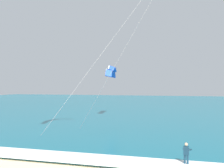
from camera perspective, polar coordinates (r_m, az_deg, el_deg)
sea at (r=77.68m, az=17.39°, el=-4.31°), size 200.00×120.00×0.20m
surfboard at (r=19.81m, az=15.63°, el=-16.73°), size 0.88×1.47×0.09m
kitesurfer at (r=19.59m, az=15.65°, el=-14.15°), size 0.64×0.63×1.69m
kite_distant at (r=46.68m, az=-0.09°, el=2.93°), size 1.91×5.83×2.11m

